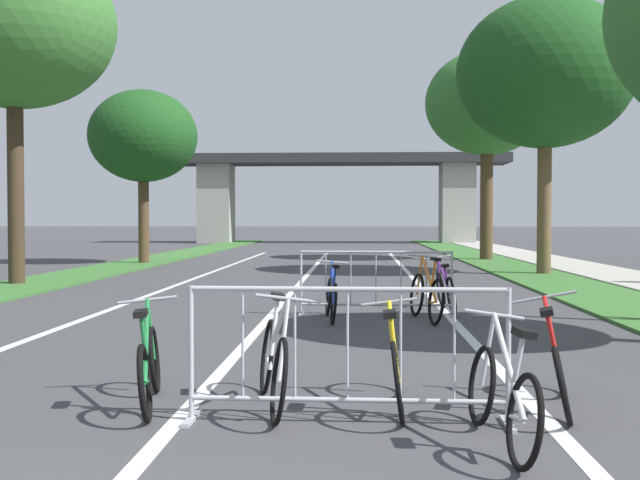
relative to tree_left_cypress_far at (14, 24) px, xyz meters
The scene contains 21 objects.
grass_verge_left 9.90m from the tree_left_cypress_far, 87.26° to the left, with size 2.08×56.01×0.05m, color #386B2D.
grass_verge_right 16.23m from the tree_left_cypress_far, 31.19° to the left, with size 2.08×56.01×0.05m, color #386B2D.
sidewalk_path_right 17.96m from the tree_left_cypress_far, 27.45° to the left, with size 2.17×56.01×0.08m, color #ADA89E.
lane_stripe_center 9.08m from the tree_left_cypress_far, ahead, with size 0.14×32.40×0.01m, color silver.
lane_stripe_right_lane 11.34m from the tree_left_cypress_far, ahead, with size 0.14×32.40×0.01m, color silver.
lane_stripe_left_lane 7.26m from the tree_left_cypress_far, 16.03° to the left, with size 0.14×32.40×0.01m, color silver.
overpass_bridge 31.94m from the tree_left_cypress_far, 78.00° to the left, with size 21.88×3.46×5.67m.
tree_left_cypress_far is the anchor object (origin of this frame).
tree_left_pine_far 8.58m from the tree_left_cypress_far, 85.69° to the left, with size 3.72×3.72×6.00m.
tree_right_maple_mid 13.77m from the tree_left_cypress_far, 16.38° to the left, with size 4.89×4.89×7.68m.
tree_right_oak_mid 17.07m from the tree_left_cypress_far, 41.11° to the left, with size 4.61×4.61×7.87m.
crowd_barrier_nearest 15.14m from the tree_left_cypress_far, 55.62° to the right, with size 2.49×0.48×1.05m.
crowd_barrier_second 11.29m from the tree_left_cypress_far, 31.99° to the right, with size 2.49×0.51×1.05m.
bicycle_purple_0 12.05m from the tree_left_cypress_far, 26.34° to the right, with size 0.48×1.61×0.94m.
bicycle_green_1 14.06m from the tree_left_cypress_far, 60.64° to the right, with size 0.61×1.61×0.88m.
bicycle_yellow_2 15.06m from the tree_left_cypress_far, 53.20° to the right, with size 0.49×1.66×0.88m.
bicycle_blue_3 11.13m from the tree_left_cypress_far, 36.86° to the right, with size 0.53×1.67×0.91m.
bicycle_white_4 14.55m from the tree_left_cypress_far, 56.79° to the right, with size 0.65×1.68×1.00m.
bicycle_red_5 15.81m from the tree_left_cypress_far, 48.93° to the right, with size 0.55×1.64×0.94m.
bicycle_orange_6 12.17m from the tree_left_cypress_far, 32.28° to the right, with size 0.47×1.74×1.01m.
bicycle_silver_7 16.17m from the tree_left_cypress_far, 53.38° to the right, with size 0.46×1.64×0.90m.
Camera 1 is at (1.39, -2.22, 1.57)m, focal length 42.34 mm.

